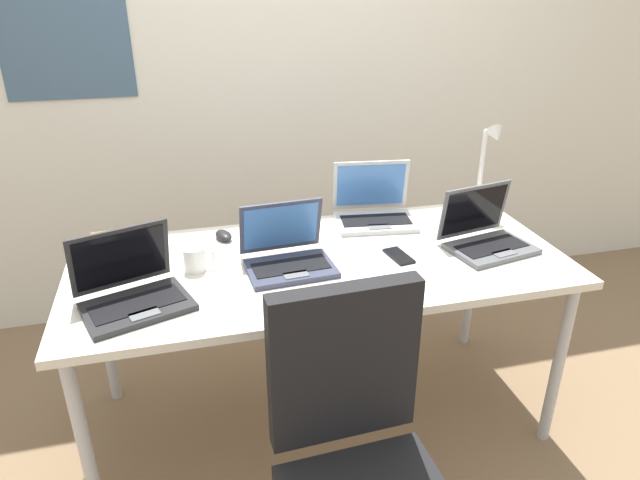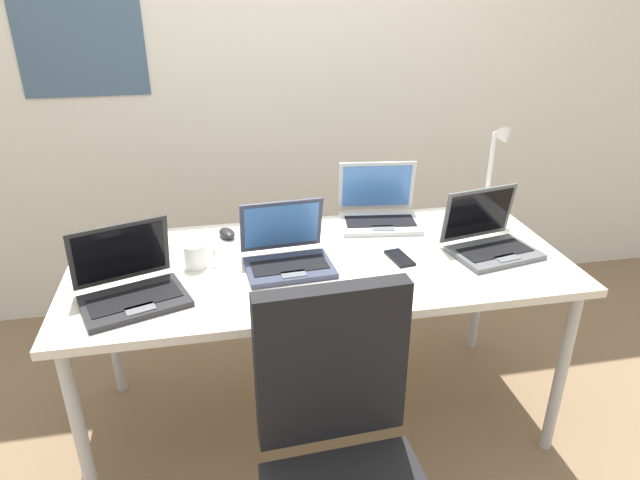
{
  "view_description": "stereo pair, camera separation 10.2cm",
  "coord_description": "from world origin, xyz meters",
  "px_view_note": "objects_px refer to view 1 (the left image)",
  "views": [
    {
      "loc": [
        -0.46,
        -1.8,
        1.69
      ],
      "look_at": [
        0.0,
        0.0,
        0.82
      ],
      "focal_mm": 31.91,
      "sensor_mm": 36.0,
      "label": 1
    },
    {
      "loc": [
        -0.36,
        -1.82,
        1.69
      ],
      "look_at": [
        0.0,
        0.0,
        0.82
      ],
      "focal_mm": 31.91,
      "sensor_mm": 36.0,
      "label": 2
    }
  ],
  "objects_px": {
    "laptop_back_left": "(132,291)",
    "computer_mouse": "(224,235)",
    "laptop_front_right": "(374,210)",
    "desk_lamp": "(485,169)",
    "laptop_near_lamp": "(288,255)",
    "laptop_center": "(486,236)",
    "cell_phone": "(399,256)",
    "book_stack": "(115,246)",
    "coffee_mug": "(195,259)"
  },
  "relations": [
    {
      "from": "laptop_back_left",
      "to": "computer_mouse",
      "type": "bearing_deg",
      "value": 52.22
    },
    {
      "from": "laptop_front_right",
      "to": "desk_lamp",
      "type": "bearing_deg",
      "value": -2.14
    },
    {
      "from": "laptop_near_lamp",
      "to": "laptop_center",
      "type": "relative_size",
      "value": 0.91
    },
    {
      "from": "desk_lamp",
      "to": "cell_phone",
      "type": "height_order",
      "value": "desk_lamp"
    },
    {
      "from": "laptop_near_lamp",
      "to": "laptop_back_left",
      "type": "xyz_separation_m",
      "value": [
        -0.53,
        -0.13,
        0.0
      ]
    },
    {
      "from": "laptop_center",
      "to": "computer_mouse",
      "type": "height_order",
      "value": "laptop_center"
    },
    {
      "from": "cell_phone",
      "to": "laptop_near_lamp",
      "type": "bearing_deg",
      "value": 166.83
    },
    {
      "from": "laptop_center",
      "to": "laptop_near_lamp",
      "type": "bearing_deg",
      "value": 177.58
    },
    {
      "from": "desk_lamp",
      "to": "book_stack",
      "type": "relative_size",
      "value": 1.93
    },
    {
      "from": "laptop_near_lamp",
      "to": "book_stack",
      "type": "relative_size",
      "value": 1.54
    },
    {
      "from": "desk_lamp",
      "to": "computer_mouse",
      "type": "height_order",
      "value": "desk_lamp"
    },
    {
      "from": "laptop_front_right",
      "to": "book_stack",
      "type": "distance_m",
      "value": 1.04
    },
    {
      "from": "coffee_mug",
      "to": "book_stack",
      "type": "bearing_deg",
      "value": 145.29
    },
    {
      "from": "laptop_near_lamp",
      "to": "coffee_mug",
      "type": "height_order",
      "value": "laptop_near_lamp"
    },
    {
      "from": "laptop_center",
      "to": "coffee_mug",
      "type": "height_order",
      "value": "laptop_center"
    },
    {
      "from": "coffee_mug",
      "to": "computer_mouse",
      "type": "bearing_deg",
      "value": 62.81
    },
    {
      "from": "desk_lamp",
      "to": "laptop_near_lamp",
      "type": "height_order",
      "value": "desk_lamp"
    },
    {
      "from": "laptop_near_lamp",
      "to": "computer_mouse",
      "type": "relative_size",
      "value": 3.33
    },
    {
      "from": "book_stack",
      "to": "coffee_mug",
      "type": "distance_m",
      "value": 0.35
    },
    {
      "from": "laptop_center",
      "to": "cell_phone",
      "type": "height_order",
      "value": "laptop_center"
    },
    {
      "from": "desk_lamp",
      "to": "coffee_mug",
      "type": "height_order",
      "value": "desk_lamp"
    },
    {
      "from": "laptop_front_right",
      "to": "coffee_mug",
      "type": "height_order",
      "value": "laptop_front_right"
    },
    {
      "from": "computer_mouse",
      "to": "cell_phone",
      "type": "xyz_separation_m",
      "value": [
        0.61,
        -0.32,
        -0.01
      ]
    },
    {
      "from": "laptop_back_left",
      "to": "book_stack",
      "type": "height_order",
      "value": "laptop_back_left"
    },
    {
      "from": "laptop_front_right",
      "to": "cell_phone",
      "type": "bearing_deg",
      "value": -93.69
    },
    {
      "from": "laptop_back_left",
      "to": "book_stack",
      "type": "bearing_deg",
      "value": 101.9
    },
    {
      "from": "book_stack",
      "to": "coffee_mug",
      "type": "height_order",
      "value": "coffee_mug"
    },
    {
      "from": "desk_lamp",
      "to": "cell_phone",
      "type": "distance_m",
      "value": 0.64
    },
    {
      "from": "coffee_mug",
      "to": "laptop_back_left",
      "type": "bearing_deg",
      "value": -137.97
    },
    {
      "from": "laptop_front_right",
      "to": "book_stack",
      "type": "bearing_deg",
      "value": -176.3
    },
    {
      "from": "laptop_center",
      "to": "cell_phone",
      "type": "xyz_separation_m",
      "value": [
        -0.35,
        0.0,
        -0.04
      ]
    },
    {
      "from": "desk_lamp",
      "to": "book_stack",
      "type": "height_order",
      "value": "desk_lamp"
    },
    {
      "from": "cell_phone",
      "to": "book_stack",
      "type": "bearing_deg",
      "value": 155.68
    },
    {
      "from": "laptop_back_left",
      "to": "laptop_center",
      "type": "bearing_deg",
      "value": 4.38
    },
    {
      "from": "laptop_front_right",
      "to": "laptop_near_lamp",
      "type": "bearing_deg",
      "value": -143.95
    },
    {
      "from": "computer_mouse",
      "to": "laptop_center",
      "type": "bearing_deg",
      "value": -36.47
    },
    {
      "from": "cell_phone",
      "to": "coffee_mug",
      "type": "relative_size",
      "value": 1.2
    },
    {
      "from": "laptop_back_left",
      "to": "coffee_mug",
      "type": "height_order",
      "value": "laptop_back_left"
    },
    {
      "from": "laptop_near_lamp",
      "to": "coffee_mug",
      "type": "xyz_separation_m",
      "value": [
        -0.32,
        0.05,
        -0.0
      ]
    },
    {
      "from": "laptop_near_lamp",
      "to": "cell_phone",
      "type": "height_order",
      "value": "laptop_near_lamp"
    },
    {
      "from": "laptop_center",
      "to": "coffee_mug",
      "type": "distance_m",
      "value": 1.09
    },
    {
      "from": "cell_phone",
      "to": "desk_lamp",
      "type": "bearing_deg",
      "value": 23.72
    },
    {
      "from": "desk_lamp",
      "to": "laptop_center",
      "type": "relative_size",
      "value": 1.15
    },
    {
      "from": "laptop_back_left",
      "to": "cell_phone",
      "type": "height_order",
      "value": "laptop_back_left"
    },
    {
      "from": "laptop_center",
      "to": "cell_phone",
      "type": "relative_size",
      "value": 2.57
    },
    {
      "from": "laptop_near_lamp",
      "to": "computer_mouse",
      "type": "xyz_separation_m",
      "value": [
        -0.2,
        0.29,
        -0.03
      ]
    },
    {
      "from": "laptop_near_lamp",
      "to": "computer_mouse",
      "type": "distance_m",
      "value": 0.35
    },
    {
      "from": "desk_lamp",
      "to": "book_stack",
      "type": "xyz_separation_m",
      "value": [
        -1.53,
        -0.05,
        -0.16
      ]
    },
    {
      "from": "desk_lamp",
      "to": "laptop_near_lamp",
      "type": "distance_m",
      "value": 0.98
    },
    {
      "from": "desk_lamp",
      "to": "computer_mouse",
      "type": "bearing_deg",
      "value": -179.45
    }
  ]
}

